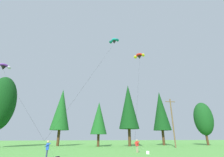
% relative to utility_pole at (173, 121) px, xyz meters
% --- Properties ---
extents(treeline_tree_b, '(5.88, 5.88, 15.10)m').
position_rel_utility_pole_xyz_m(treeline_tree_b, '(-36.47, 7.04, 3.94)').
color(treeline_tree_b, '#472D19').
rests_on(treeline_tree_b, ground_plane).
extents(treeline_tree_c, '(4.68, 4.68, 13.99)m').
position_rel_utility_pole_xyz_m(treeline_tree_c, '(-24.09, 11.41, 3.56)').
color(treeline_tree_c, '#472D19').
rests_on(treeline_tree_c, ground_plane).
extents(treeline_tree_d, '(3.82, 3.82, 10.10)m').
position_rel_utility_pole_xyz_m(treeline_tree_d, '(-14.78, 7.22, 1.13)').
color(treeline_tree_d, '#472D19').
rests_on(treeline_tree_d, ground_plane).
extents(treeline_tree_e, '(4.87, 4.87, 14.86)m').
position_rel_utility_pole_xyz_m(treeline_tree_e, '(-7.38, 7.24, 4.11)').
color(treeline_tree_e, '#472D19').
rests_on(treeline_tree_e, ground_plane).
extents(treeline_tree_f, '(4.76, 4.76, 14.37)m').
position_rel_utility_pole_xyz_m(treeline_tree_f, '(2.80, 10.41, 3.80)').
color(treeline_tree_f, '#472D19').
rests_on(treeline_tree_f, ground_plane).
extents(treeline_tree_g, '(4.82, 4.82, 11.18)m').
position_rel_utility_pole_xyz_m(treeline_tree_g, '(14.03, 8.21, 1.56)').
color(treeline_tree_g, '#472D19').
rests_on(treeline_tree_g, ground_plane).
extents(utility_pole, '(2.20, 0.26, 9.88)m').
position_rel_utility_pole_xyz_m(utility_pole, '(0.00, 0.00, 0.00)').
color(utility_pole, brown).
rests_on(utility_pole, ground_plane).
extents(kite_flyer_near, '(0.58, 0.61, 1.69)m').
position_rel_utility_pole_xyz_m(kite_flyer_near, '(-21.86, -14.50, -4.20)').
color(kite_flyer_near, navy).
rests_on(kite_flyer_near, ground_plane).
extents(kite_flyer_mid, '(0.73, 0.75, 1.69)m').
position_rel_utility_pole_xyz_m(kite_flyer_mid, '(-10.96, -8.85, -4.20)').
color(kite_flyer_mid, gray).
rests_on(kite_flyer_mid, ground_plane).
extents(parafoil_kite_high_purple, '(13.01, 14.45, 13.54)m').
position_rel_utility_pole_xyz_m(parafoil_kite_high_purple, '(-33.91, -0.95, 9.32)').
color(parafoil_kite_high_purple, purple).
extents(parafoil_kite_mid_red_yellow, '(5.81, 9.49, 18.54)m').
position_rel_utility_pole_xyz_m(parafoil_kite_mid_red_yellow, '(-6.68, -0.65, 14.23)').
color(parafoil_kite_mid_red_yellow, red).
extents(parafoil_kite_far_teal, '(10.82, 14.91, 21.81)m').
position_rel_utility_pole_xyz_m(parafoil_kite_far_teal, '(-12.56, -0.68, 17.52)').
color(parafoil_kite_far_teal, teal).
extents(picnic_cooler, '(0.55, 0.62, 0.34)m').
position_rel_utility_pole_xyz_m(picnic_cooler, '(-10.30, -11.01, -5.03)').
color(picnic_cooler, white).
rests_on(picnic_cooler, ground_plane).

